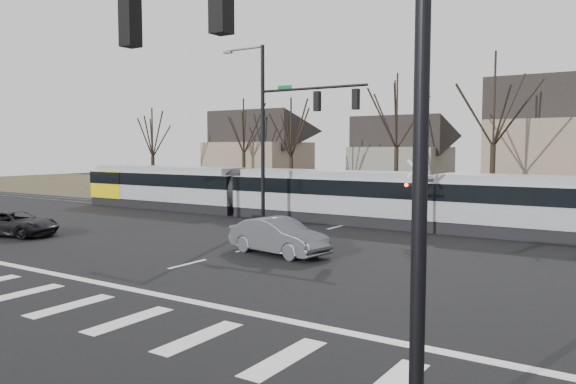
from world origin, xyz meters
The scene contains 16 objects.
ground centered at (0.00, 0.00, 0.00)m, with size 140.00×140.00×0.00m, color black.
grass_verge centered at (0.00, 32.00, 0.01)m, with size 140.00×28.00×0.01m, color #38331E.
crosswalk centered at (0.00, -4.00, 0.01)m, with size 27.00×2.60×0.01m.
stop_line centered at (0.00, -1.80, 0.01)m, with size 28.00×0.35×0.01m, color silver.
lane_dashes centered at (0.00, 16.00, 0.01)m, with size 0.18×30.00×0.01m.
rail_pair centered at (0.00, 15.80, 0.03)m, with size 90.00×1.52×0.06m.
tram centered at (-1.74, 16.00, 1.67)m, with size 40.34×2.99×3.06m.
sedan centered at (1.77, 5.57, 0.75)m, with size 4.77×2.37×1.50m, color #4E5156.
suv centered at (-12.10, 2.38, 0.62)m, with size 4.84×3.17×1.24m, color black.
signal_pole_near_right centered at (10.11, -6.00, 5.17)m, with size 6.72×0.44×8.00m.
signal_pole_far centered at (-2.41, 12.50, 5.70)m, with size 9.28×0.44×10.20m.
rail_crossing_signal centered at (5.00, 12.79, 1.89)m, with size 1.08×0.36×4.00m.
tree_row centered at (2.00, 26.00, 5.00)m, with size 59.20×7.20×10.00m.
house_a centered at (-20.00, 34.00, 4.46)m, with size 9.72×8.64×8.60m.
house_b centered at (-5.00, 36.00, 3.97)m, with size 8.64×7.56×7.65m.
house_c centered at (9.00, 33.00, 5.23)m, with size 10.80×8.64×10.10m.
Camera 1 is at (14.74, -13.58, 4.43)m, focal length 35.00 mm.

